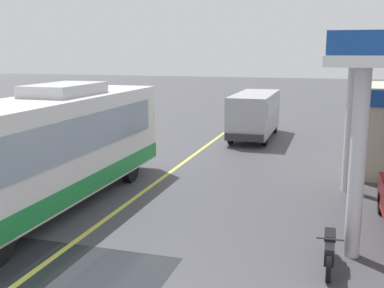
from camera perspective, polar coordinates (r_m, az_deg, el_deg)
ground at (r=26.03m, az=3.20°, el=0.84°), size 120.00×120.00×0.00m
lane_divider_stripe at (r=21.30m, az=0.03°, el=-1.48°), size 0.16×50.00×0.01m
coach_bus_main at (r=14.69m, az=-16.91°, el=-0.92°), size 2.60×11.04×3.69m
minibus_opposing_lane at (r=25.78m, az=7.62°, el=3.96°), size 2.04×6.13×2.44m
motorcycle_parked_forecourt at (r=10.92m, az=16.33°, el=-12.13°), size 0.55×1.80×0.92m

